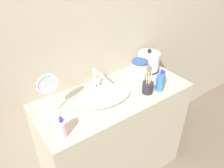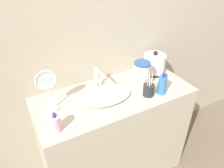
% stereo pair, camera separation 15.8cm
% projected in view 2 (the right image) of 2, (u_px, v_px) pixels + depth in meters
% --- Properties ---
extents(wall_back, '(6.00, 0.04, 2.60)m').
position_uv_depth(wall_back, '(97.00, 34.00, 1.65)').
color(wall_back, '#ADA38E').
rests_on(wall_back, ground_plane).
extents(vanity_counter, '(1.21, 0.52, 0.92)m').
position_uv_depth(vanity_counter, '(114.00, 137.00, 1.90)').
color(vanity_counter, '#B7AD99').
rests_on(vanity_counter, ground_plane).
extents(sink_basin, '(0.39, 0.25, 0.05)m').
position_uv_depth(sink_basin, '(106.00, 95.00, 1.60)').
color(sink_basin, white).
rests_on(sink_basin, vanity_counter).
extents(faucet, '(0.06, 0.16, 0.17)m').
position_uv_depth(faucet, '(98.00, 77.00, 1.66)').
color(faucet, silver).
rests_on(faucet, vanity_counter).
extents(electric_kettle, '(0.20, 0.20, 0.20)m').
position_uv_depth(electric_kettle, '(154.00, 64.00, 1.89)').
color(electric_kettle, black).
rests_on(electric_kettle, vanity_counter).
extents(toothbrush_cup, '(0.08, 0.08, 0.20)m').
position_uv_depth(toothbrush_cup, '(149.00, 90.00, 1.62)').
color(toothbrush_cup, '#232328').
rests_on(toothbrush_cup, vanity_counter).
extents(lotion_bottle, '(0.06, 0.06, 0.18)m').
position_uv_depth(lotion_bottle, '(162.00, 85.00, 1.62)').
color(lotion_bottle, '#3370B7').
rests_on(lotion_bottle, vanity_counter).
extents(shampoo_bottle, '(0.06, 0.06, 0.15)m').
position_uv_depth(shampoo_bottle, '(56.00, 123.00, 1.30)').
color(shampoo_bottle, '#EAA8C6').
rests_on(shampoo_bottle, vanity_counter).
extents(vanity_mirror, '(0.14, 0.10, 0.31)m').
position_uv_depth(vanity_mirror, '(48.00, 88.00, 1.40)').
color(vanity_mirror, silver).
rests_on(vanity_mirror, vanity_counter).
extents(water_pitcher, '(0.13, 0.13, 0.21)m').
position_uv_depth(water_pitcher, '(141.00, 75.00, 1.68)').
color(water_pitcher, silver).
rests_on(water_pitcher, vanity_counter).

